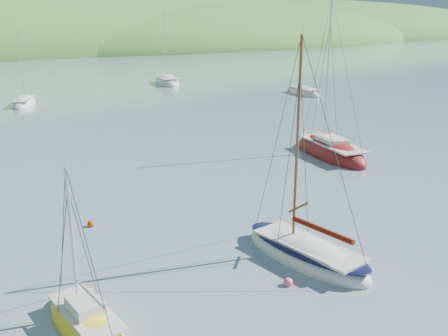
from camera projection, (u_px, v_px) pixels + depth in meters
ground at (352, 264)px, 20.97m from camera, size 700.00×700.00×0.00m
daysailer_white at (306, 254)px, 21.41m from camera, size 2.88×6.68×10.01m
sloop_red at (330, 153)px, 37.46m from camera, size 4.82×8.81×12.38m
sailboat_yellow at (86, 321)px, 16.78m from camera, size 2.06×4.61×5.99m
distant_sloop_a at (24, 104)px, 59.17m from camera, size 4.98×7.15×9.66m
distant_sloop_b at (167, 82)px, 78.32m from camera, size 6.05×10.08×13.57m
distant_sloop_d at (303, 93)px, 67.71m from camera, size 4.00×7.64×10.37m
mooring_buoys at (237, 254)px, 21.59m from camera, size 8.07×10.89×0.38m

